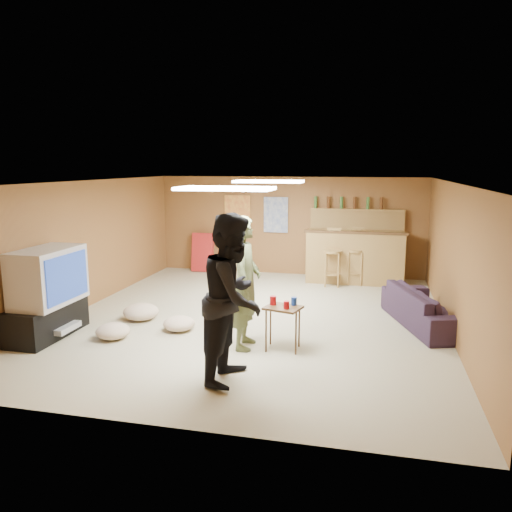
% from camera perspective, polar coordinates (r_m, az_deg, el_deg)
% --- Properties ---
extents(ground, '(7.00, 7.00, 0.00)m').
position_cam_1_polar(ground, '(8.17, -0.32, -7.16)').
color(ground, tan).
rests_on(ground, ground).
extents(ceiling, '(6.00, 7.00, 0.02)m').
position_cam_1_polar(ceiling, '(7.79, -0.34, 8.45)').
color(ceiling, silver).
rests_on(ceiling, ground).
extents(wall_back, '(6.00, 0.02, 2.20)m').
position_cam_1_polar(wall_back, '(11.31, 3.81, 3.45)').
color(wall_back, brown).
rests_on(wall_back, ground).
extents(wall_front, '(6.00, 0.02, 2.20)m').
position_cam_1_polar(wall_front, '(4.67, -10.45, -6.81)').
color(wall_front, brown).
rests_on(wall_front, ground).
extents(wall_left, '(0.02, 7.00, 2.20)m').
position_cam_1_polar(wall_left, '(9.08, -19.08, 1.18)').
color(wall_left, brown).
rests_on(wall_left, ground).
extents(wall_right, '(0.02, 7.00, 2.20)m').
position_cam_1_polar(wall_right, '(7.79, 21.67, -0.44)').
color(wall_right, brown).
rests_on(wall_right, ground).
extents(tv_stand, '(0.55, 1.30, 0.50)m').
position_cam_1_polar(tv_stand, '(7.90, -22.76, -6.73)').
color(tv_stand, black).
rests_on(tv_stand, ground).
extents(dvd_box, '(0.35, 0.50, 0.08)m').
position_cam_1_polar(dvd_box, '(7.80, -21.39, -7.61)').
color(dvd_box, '#B2B2B7').
rests_on(dvd_box, tv_stand).
extents(tv_body, '(0.60, 1.10, 0.80)m').
position_cam_1_polar(tv_body, '(7.70, -22.68, -2.15)').
color(tv_body, '#B2B2B7').
rests_on(tv_body, tv_stand).
extents(tv_screen, '(0.02, 0.95, 0.65)m').
position_cam_1_polar(tv_screen, '(7.52, -20.76, -2.30)').
color(tv_screen, navy).
rests_on(tv_screen, tv_body).
extents(bar_counter, '(2.00, 0.60, 1.10)m').
position_cam_1_polar(bar_counter, '(10.70, 11.23, -0.11)').
color(bar_counter, olive).
rests_on(bar_counter, ground).
extents(bar_lip, '(2.10, 0.12, 0.05)m').
position_cam_1_polar(bar_lip, '(10.37, 11.29, 2.64)').
color(bar_lip, '#442B15').
rests_on(bar_lip, bar_counter).
extents(bar_shelf, '(2.00, 0.18, 0.05)m').
position_cam_1_polar(bar_shelf, '(11.02, 11.49, 5.17)').
color(bar_shelf, olive).
rests_on(bar_shelf, bar_backing).
extents(bar_backing, '(2.00, 0.14, 0.60)m').
position_cam_1_polar(bar_backing, '(11.07, 11.44, 3.64)').
color(bar_backing, olive).
rests_on(bar_backing, bar_counter).
extents(poster_left, '(0.60, 0.03, 0.85)m').
position_cam_1_polar(poster_left, '(11.49, -2.14, 4.83)').
color(poster_left, '#BF3F26').
rests_on(poster_left, wall_back).
extents(poster_right, '(0.55, 0.03, 0.80)m').
position_cam_1_polar(poster_right, '(11.29, 2.28, 4.73)').
color(poster_right, '#334C99').
rests_on(poster_right, wall_back).
extents(folding_chair_stack, '(0.50, 0.26, 0.91)m').
position_cam_1_polar(folding_chair_stack, '(11.70, -6.10, 0.43)').
color(folding_chair_stack, '#B42121').
rests_on(folding_chair_stack, ground).
extents(ceiling_panel_front, '(1.20, 0.60, 0.04)m').
position_cam_1_polar(ceiling_panel_front, '(6.35, -3.52, 7.71)').
color(ceiling_panel_front, white).
rests_on(ceiling_panel_front, ceiling).
extents(ceiling_panel_back, '(1.20, 0.60, 0.04)m').
position_cam_1_polar(ceiling_panel_back, '(8.97, 1.47, 8.51)').
color(ceiling_panel_back, white).
rests_on(ceiling_panel_back, ceiling).
extents(person_olive, '(0.49, 0.69, 1.81)m').
position_cam_1_polar(person_olive, '(6.72, -1.31, -3.05)').
color(person_olive, '#555F37').
rests_on(person_olive, ground).
extents(person_black, '(0.80, 1.00, 1.94)m').
position_cam_1_polar(person_black, '(5.71, -2.59, -4.79)').
color(person_black, black).
rests_on(person_black, ground).
extents(sofa, '(1.35, 2.11, 0.58)m').
position_cam_1_polar(sofa, '(8.19, 18.93, -5.59)').
color(sofa, black).
rests_on(sofa, ground).
extents(tray_table, '(0.54, 0.47, 0.60)m').
position_cam_1_polar(tray_table, '(6.79, 3.09, -8.23)').
color(tray_table, '#442B15').
rests_on(tray_table, ground).
extents(cup_red_near, '(0.11, 0.11, 0.12)m').
position_cam_1_polar(cup_red_near, '(6.77, 1.96, -5.10)').
color(cup_red_near, '#AC0B11').
rests_on(cup_red_near, tray_table).
extents(cup_red_far, '(0.09, 0.09, 0.11)m').
position_cam_1_polar(cup_red_far, '(6.59, 3.50, -5.61)').
color(cup_red_far, '#AC0B11').
rests_on(cup_red_far, tray_table).
extents(cup_blue, '(0.08, 0.08, 0.11)m').
position_cam_1_polar(cup_blue, '(6.77, 4.36, -5.16)').
color(cup_blue, navy).
rests_on(cup_blue, tray_table).
extents(bar_stool_left, '(0.46, 0.46, 1.26)m').
position_cam_1_polar(bar_stool_left, '(10.29, 8.78, 0.01)').
color(bar_stool_left, olive).
rests_on(bar_stool_left, ground).
extents(bar_stool_right, '(0.38, 0.38, 1.14)m').
position_cam_1_polar(bar_stool_right, '(10.52, 11.31, -0.18)').
color(bar_stool_right, olive).
rests_on(bar_stool_right, ground).
extents(cushion_near_tv, '(0.62, 0.62, 0.26)m').
position_cam_1_polar(cushion_near_tv, '(8.30, -13.02, -6.23)').
color(cushion_near_tv, tan).
rests_on(cushion_near_tv, ground).
extents(cushion_mid, '(0.59, 0.59, 0.21)m').
position_cam_1_polar(cushion_mid, '(7.67, -8.79, -7.63)').
color(cushion_mid, tan).
rests_on(cushion_mid, ground).
extents(cushion_far, '(0.57, 0.57, 0.22)m').
position_cam_1_polar(cushion_far, '(7.53, -16.03, -8.25)').
color(cushion_far, tan).
rests_on(cushion_far, ground).
extents(bottle_row, '(1.48, 0.08, 0.26)m').
position_cam_1_polar(bottle_row, '(11.00, 10.47, 6.01)').
color(bottle_row, '#3F7233').
rests_on(bottle_row, bar_shelf).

